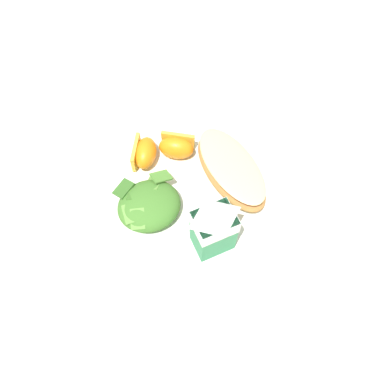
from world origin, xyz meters
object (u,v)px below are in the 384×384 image
(white_plate, at_px, (192,197))
(milk_carton, at_px, (214,227))
(orange_wedge_middle, at_px, (144,153))
(cheesy_pizza_bread, at_px, (231,169))
(green_salad_pile, at_px, (148,203))
(orange_wedge_front, at_px, (176,147))

(white_plate, distance_m, milk_carton, 0.11)
(white_plate, bearing_deg, orange_wedge_middle, -64.93)
(cheesy_pizza_bread, relative_size, green_salad_pile, 1.74)
(orange_wedge_front, distance_m, orange_wedge_middle, 0.05)
(orange_wedge_middle, bearing_deg, cheesy_pizza_bread, 143.67)
(milk_carton, relative_size, orange_wedge_front, 1.57)
(green_salad_pile, distance_m, orange_wedge_front, 0.12)
(white_plate, height_order, green_salad_pile, green_salad_pile)
(milk_carton, distance_m, orange_wedge_front, 0.18)
(white_plate, xyz_separation_m, orange_wedge_front, (-0.01, -0.09, 0.03))
(cheesy_pizza_bread, bearing_deg, orange_wedge_front, -49.83)
(cheesy_pizza_bread, bearing_deg, orange_wedge_middle, -36.33)
(orange_wedge_middle, bearing_deg, green_salad_pile, 72.75)
(green_salad_pile, bearing_deg, white_plate, 176.64)
(orange_wedge_front, relative_size, orange_wedge_middle, 1.00)
(cheesy_pizza_bread, distance_m, orange_wedge_middle, 0.15)
(white_plate, xyz_separation_m, milk_carton, (0.01, 0.09, 0.07))
(cheesy_pizza_bread, distance_m, orange_wedge_front, 0.10)
(orange_wedge_front, bearing_deg, green_salad_pile, 44.54)
(milk_carton, bearing_deg, green_salad_pile, -53.99)
(green_salad_pile, bearing_deg, orange_wedge_front, -135.46)
(green_salad_pile, distance_m, milk_carton, 0.12)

